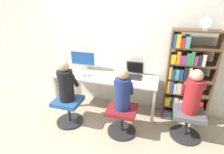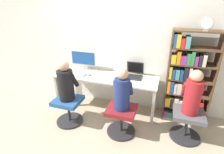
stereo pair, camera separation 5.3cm
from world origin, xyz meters
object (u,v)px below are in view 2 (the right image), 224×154
Objects in this scene: laptop at (134,74)px; office_chair_left at (69,108)px; person_at_monitor at (66,83)px; desk_clock at (207,24)px; person_at_laptop at (122,91)px; desktop_monitor at (83,60)px; office_chair_side at (187,123)px; bookshelf at (185,82)px; keyboard at (77,74)px; person_near_shelf at (193,94)px; office_chair_right at (121,118)px.

office_chair_left is at bearing -142.47° from laptop.
desk_clock is at bearing 16.88° from person_at_monitor.
desktop_monitor is at bearing 142.77° from person_at_laptop.
desk_clock reaches higher than desktop_monitor.
desktop_monitor is at bearing 178.49° from laptop.
bookshelf is at bearing 98.84° from office_chair_side.
keyboard is at bearing 171.12° from office_chair_side.
person_at_monitor is 1.03× the size of person_at_laptop.
office_chair_side is at bearing 6.25° from office_chair_left.
desktop_monitor is 1.16× the size of office_chair_left.
person_near_shelf is (2.06, -0.58, -0.16)m from desktop_monitor.
keyboard is 1.27m from office_chair_right.
office_chair_side is at bearing -90.00° from person_near_shelf.
office_chair_right is at bearing 0.83° from office_chair_left.
office_chair_side is (2.00, 0.22, 0.00)m from office_chair_left.
desk_clock is at bearing -4.69° from desktop_monitor.
bookshelf reaches higher than laptop.
office_chair_side is (2.06, -0.59, -0.67)m from desktop_monitor.
person_at_laptop is at bearing 90.00° from office_chair_right.
person_at_monitor reaches higher than office_chair_left.
desktop_monitor reaches higher than keyboard.
office_chair_right is 1.00× the size of office_chair_side.
desk_clock is 0.30× the size of person_near_shelf.
office_chair_left is 2.61m from desk_clock.
bookshelf reaches higher than office_chair_right.
person_at_monitor is at bearing -159.76° from bookshelf.
person_near_shelf is at bearing -29.26° from laptop.
person_near_shelf is at bearing 6.40° from office_chair_left.
office_chair_left is 0.98m from office_chair_right.
office_chair_right is 0.29× the size of bookshelf.
keyboard reaches higher than office_chair_left.
bookshelf is (1.92, 0.71, -0.03)m from person_at_monitor.
laptop is at bearing 37.53° from office_chair_left.
desktop_monitor is at bearing 94.17° from person_at_monitor.
laptop is 1.13m from keyboard.
laptop is at bearing 172.10° from desk_clock.
person_at_laptop is 0.41× the size of bookshelf.
laptop is at bearing 87.29° from person_at_laptop.
office_chair_left is 2.01m from office_chair_side.
desktop_monitor is 1.31m from person_at_laptop.
bookshelf is 0.50m from person_near_shelf.
person_at_laptop is (1.07, -0.53, 0.05)m from keyboard.
desktop_monitor is 1.39× the size of keyboard.
keyboard is (-0.03, -0.26, -0.22)m from desktop_monitor.
person_at_monitor is at bearing -80.29° from keyboard.
bookshelf is at bearing -2.64° from desktop_monitor.
laptop is 0.49× the size of person_at_laptop.
bookshelf reaches higher than office_chair_left.
laptop is 1.37m from office_chair_left.
office_chair_left is (0.09, -0.55, -0.45)m from keyboard.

